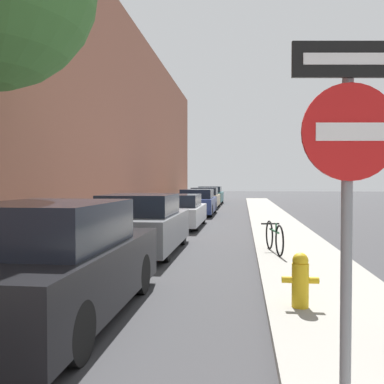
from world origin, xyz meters
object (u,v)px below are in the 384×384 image
parked_car_black (54,264)px  fire_hydrant (300,279)px  parked_car_teal (210,195)px  traffic_sign_post (349,181)px  parked_car_champagne (205,198)px  bicycle (274,237)px  parked_car_silver (178,211)px  parked_car_navy (198,203)px  parked_car_grey (141,225)px

parked_car_black → fire_hydrant: size_ratio=5.80×
parked_car_teal → fire_hydrant: bearing=-83.2°
traffic_sign_post → parked_car_teal: bearing=89.1°
parked_car_champagne → traffic_sign_post: (3.16, -25.40, 1.14)m
parked_car_teal → bicycle: size_ratio=2.53×
parked_car_black → bicycle: bearing=56.6°
parked_car_silver → fire_hydrant: size_ratio=5.78×
parked_car_teal → parked_car_silver: bearing=-89.9°
fire_hydrant → traffic_sign_post: bearing=-92.1°
parked_car_black → parked_car_navy: (0.06, 16.99, -0.06)m
parked_car_silver → parked_car_champagne: bearing=90.0°
parked_car_black → fire_hydrant: parked_car_black is taller
fire_hydrant → traffic_sign_post: (-0.11, -2.98, 1.30)m
parked_car_black → parked_car_navy: 16.99m
parked_car_grey → parked_car_silver: size_ratio=0.98×
parked_car_silver → fire_hydrant: 11.01m
parked_car_grey → parked_car_teal: size_ratio=0.95×
bicycle → parked_car_navy: bearing=95.3°
parked_car_grey → bicycle: size_ratio=2.40×
parked_car_navy → traffic_sign_post: traffic_sign_post is taller
parked_car_navy → fire_hydrant: size_ratio=6.13×
parked_car_silver → parked_car_teal: (-0.04, 17.15, 0.05)m
parked_car_teal → bicycle: parked_car_teal is taller
parked_car_champagne → parked_car_teal: bearing=90.5°
parked_car_silver → fire_hydrant: parked_car_silver is taller
parked_car_navy → parked_car_teal: parked_car_teal is taller
parked_car_grey → fire_hydrant: 5.78m
parked_car_black → parked_car_grey: (-0.12, 5.24, -0.03)m
parked_car_teal → traffic_sign_post: 30.83m
parked_car_teal → parked_car_champagne: bearing=-89.5°
parked_car_navy → parked_car_grey: bearing=-90.8°
fire_hydrant → parked_car_teal: bearing=96.8°
parked_car_navy → fire_hydrant: bearing=-79.2°
parked_car_teal → fire_hydrant: 27.86m
parked_car_teal → bicycle: (3.29, -23.36, -0.19)m
parked_car_grey → parked_car_teal: (-0.01, 22.92, -0.02)m
parked_car_black → parked_car_navy: bearing=89.8°
parked_car_grey → parked_car_navy: 11.75m
parked_car_teal → bicycle: bearing=-82.0°
parked_car_silver → bicycle: 7.01m
parked_car_grey → parked_car_navy: size_ratio=0.92×
parked_car_black → parked_car_champagne: 22.93m
parked_car_grey → fire_hydrant: (3.31, -4.74, -0.20)m
parked_car_black → fire_hydrant: (3.19, 0.50, -0.23)m
parked_car_teal → traffic_sign_post: traffic_sign_post is taller
parked_car_champagne → parked_car_teal: (-0.04, 5.23, 0.01)m
parked_car_navy → parked_car_champagne: 5.94m
parked_car_black → bicycle: size_ratio=2.46×
parked_car_navy → fire_hydrant: parked_car_navy is taller
parked_car_black → parked_car_champagne: (-0.09, 22.93, -0.06)m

